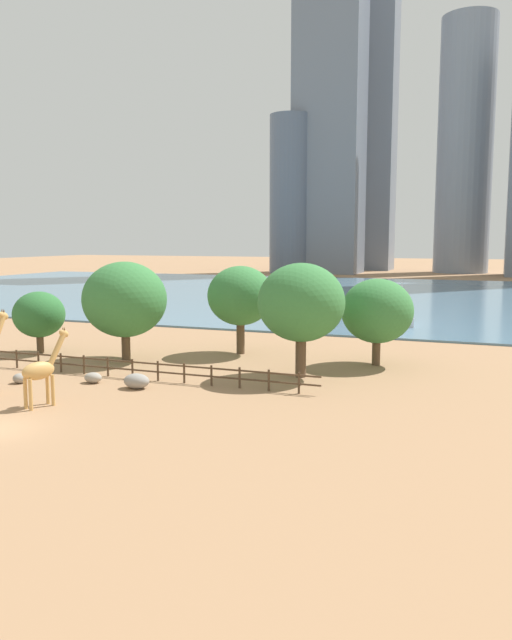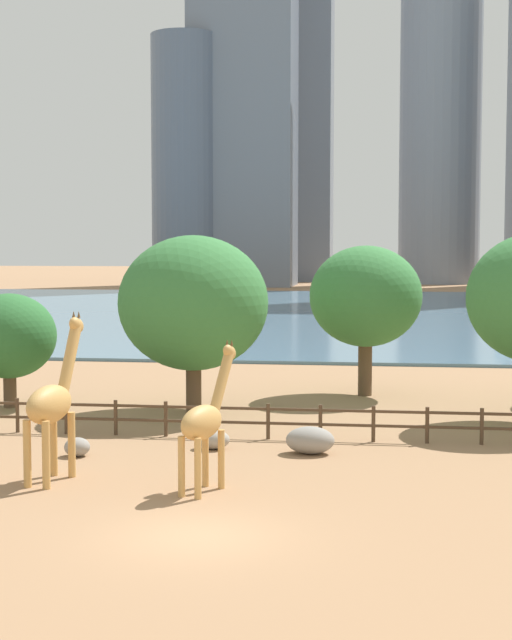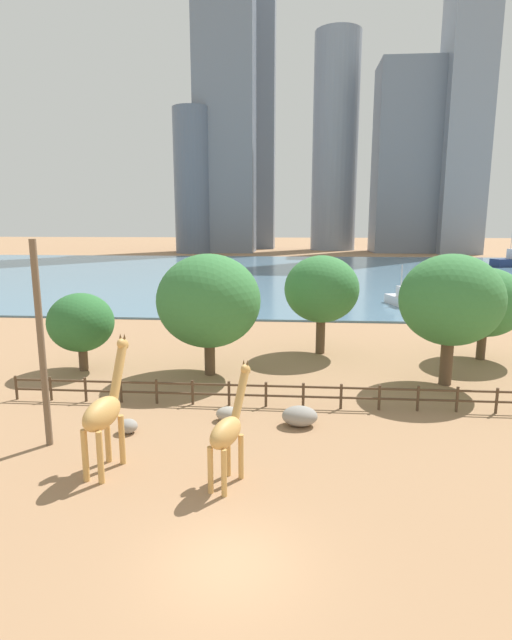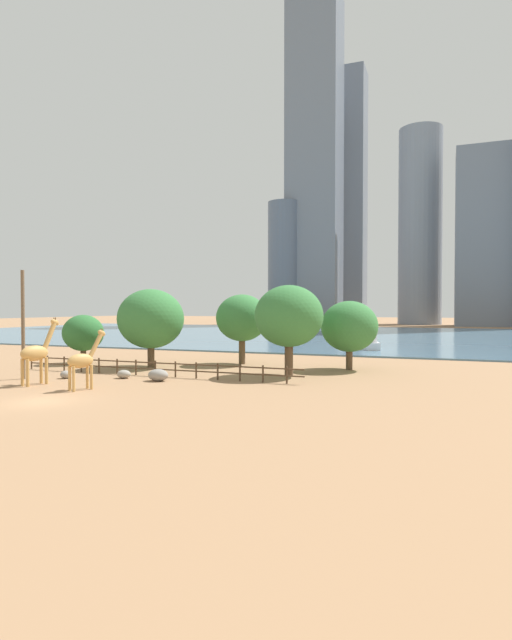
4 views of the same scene
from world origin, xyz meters
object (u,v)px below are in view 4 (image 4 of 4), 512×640
utility_pole (23,325)px  boat_sailboat (371,344)px  giraffe_tall (37,353)px  tree_left_small (242,318)px  boulder_near_fence (124,374)px  tree_right_small (151,319)px  boulder_small (66,375)px  boulder_by_pole (158,375)px  tree_left_large (349,327)px  tree_center_broad (289,316)px  tree_right_tall (83,333)px  giraffe_companion (83,361)px

utility_pole → boat_sailboat: (22.06, 36.29, -3.38)m
giraffe_tall → tree_left_small: tree_left_small is taller
boulder_near_fence → tree_right_small: 8.60m
boulder_small → tree_left_small: tree_left_small is taller
boulder_by_pole → tree_left_large: (12.47, 12.37, 3.49)m
boulder_by_pole → utility_pole: bearing=-164.9°
boulder_small → tree_center_broad: (16.16, 8.10, 4.63)m
tree_right_tall → boat_sailboat: size_ratio=0.95×
giraffe_companion → tree_right_small: (-2.88, 12.89, 2.58)m
giraffe_tall → boulder_small: 3.94m
boulder_near_fence → tree_right_tall: tree_right_tall is taller
boulder_small → tree_right_small: 10.12m
giraffe_companion → utility_pole: utility_pole is taller
boulder_near_fence → boulder_by_pole: bearing=-5.2°
utility_pole → tree_left_small: utility_pole is taller
boulder_near_fence → tree_right_tall: size_ratio=0.23×
tree_center_broad → tree_left_small: bearing=137.1°
utility_pole → tree_right_small: size_ratio=1.16×
tree_center_broad → boulder_by_pole: bearing=-141.8°
tree_right_tall → giraffe_companion: bearing=-49.9°
boulder_by_pole → boulder_small: 7.82m
boulder_near_fence → boat_sailboat: (14.83, 33.13, 0.60)m
boat_sailboat → tree_left_large: bearing=166.9°
giraffe_tall → tree_left_small: bearing=-16.4°
tree_right_small → tree_center_broad: bearing=-3.3°
giraffe_companion → tree_left_large: tree_left_large is taller
giraffe_companion → giraffe_tall: bearing=101.9°
giraffe_companion → tree_right_tall: size_ratio=0.86×
giraffe_companion → tree_right_tall: bearing=59.7°
tree_right_small → boat_sailboat: tree_right_small is taller
boulder_small → giraffe_tall: bearing=-84.0°
tree_left_large → giraffe_companion: bearing=-130.3°
boulder_small → tree_left_large: bearing=34.4°
boulder_near_fence → tree_left_small: 14.37m
boulder_small → boat_sailboat: size_ratio=0.17×
tree_center_broad → tree_left_small: (-6.93, 6.43, -0.32)m
giraffe_tall → tree_right_tall: (-6.32, 12.49, 0.74)m
boulder_by_pole → tree_left_large: size_ratio=0.26×
boulder_near_fence → tree_center_broad: 14.23m
tree_left_large → tree_left_small: tree_left_small is taller
tree_left_small → boulder_small: bearing=-122.4°
tree_left_large → tree_left_small: size_ratio=0.90×
boulder_near_fence → utility_pole: bearing=-156.4°
tree_right_small → utility_pole: bearing=-116.4°
utility_pole → tree_center_broad: (19.09, 9.53, 0.62)m
boulder_by_pole → boulder_small: boulder_by_pole is taller
utility_pole → tree_left_large: size_ratio=1.37×
boulder_by_pole → tree_right_tall: tree_right_tall is taller
boat_sailboat → tree_right_small: bearing=131.0°
utility_pole → tree_center_broad: bearing=26.5°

